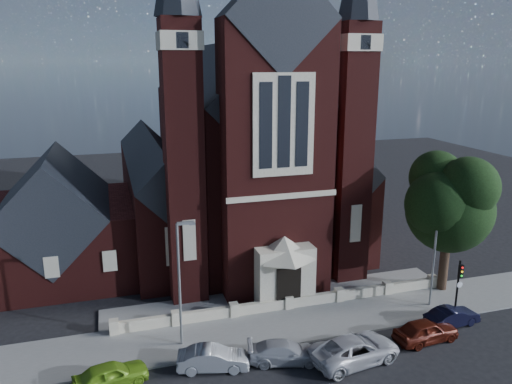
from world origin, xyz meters
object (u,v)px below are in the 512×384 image
church (231,156)px  street_lamp_left (181,277)px  car_white_suv (355,349)px  street_lamp_right (436,246)px  car_silver_a (213,359)px  car_lime_van (111,375)px  traffic_signal (459,280)px  street_tree (454,205)px  car_silver_b (285,352)px  car_dark_red (426,331)px  parish_hall (57,227)px  car_navy (452,317)px

church → street_lamp_left: church is taller
street_lamp_left → car_white_suv: bearing=-26.1°
street_lamp_right → car_silver_a: 17.44m
car_lime_van → street_lamp_right: bearing=-95.8°
street_lamp_left → traffic_signal: size_ratio=2.02×
street_tree → car_lime_van: 26.07m
car_silver_b → street_lamp_left: bearing=71.6°
street_lamp_right → car_silver_b: size_ratio=1.85×
car_dark_red → traffic_signal: bearing=-65.2°
church → street_lamp_left: bearing=-112.7°
street_lamp_right → traffic_signal: (0.91, -1.57, -2.02)m
parish_hall → traffic_signal: parish_hall is taller
traffic_signal → car_dark_red: traffic_signal is taller
traffic_signal → street_lamp_left: bearing=175.2°
traffic_signal → car_navy: bearing=-136.5°
car_white_suv → car_silver_a: bearing=69.8°
traffic_signal → car_silver_a: size_ratio=0.98×
traffic_signal → car_white_suv: (-9.46, -3.06, -1.81)m
parish_hall → street_lamp_left: 16.18m
parish_hall → street_tree: 31.27m
car_lime_van → car_silver_a: 5.65m
parish_hall → car_silver_a: (9.36, -16.99, -3.34)m
traffic_signal → car_lime_van: size_ratio=0.99×
street_tree → car_dark_red: street_tree is taller
street_tree → car_dark_red: 10.18m
street_tree → car_white_suv: bearing=-150.2°
street_lamp_left → car_dark_red: street_lamp_left is taller
parish_hall → car_lime_van: size_ratio=3.02×
traffic_signal → car_navy: 2.62m
parish_hall → street_lamp_right: 29.62m
traffic_signal → car_lime_van: traffic_signal is taller
parish_hall → street_tree: (28.60, -12.29, 2.95)m
church → parish_hall: bearing=-162.8°
church → car_dark_red: church is taller
church → car_navy: 24.97m
street_lamp_left → car_navy: bearing=-9.0°
car_dark_red → car_white_suv: bearing=92.3°
street_lamp_left → traffic_signal: street_lamp_left is taller
traffic_signal → car_silver_a: (-17.64, -1.42, -1.91)m
car_lime_van → car_silver_a: size_ratio=0.99×
car_dark_red → car_navy: 3.08m
church → car_navy: bearing=-65.9°
church → car_silver_b: 23.78m
street_lamp_left → car_silver_b: bearing=-32.5°
car_navy → car_silver_a: bearing=84.6°
traffic_signal → car_silver_b: 13.72m
street_lamp_left → car_lime_van: (-4.38, -2.89, -3.91)m
car_dark_red → street_lamp_left: bearing=70.0°
street_tree → car_white_suv: size_ratio=1.93×
car_silver_a → car_silver_b: size_ratio=0.94×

